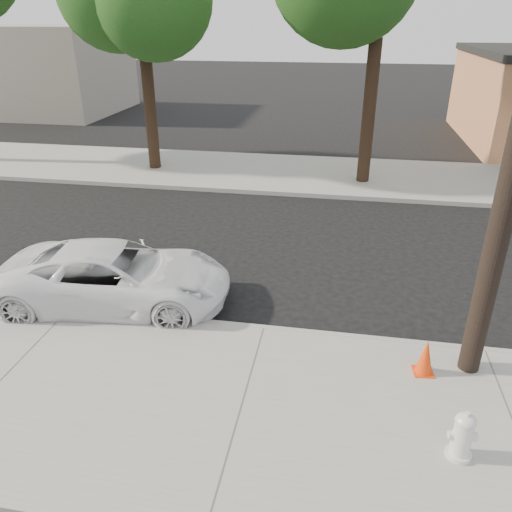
% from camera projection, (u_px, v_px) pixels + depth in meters
% --- Properties ---
extents(ground, '(120.00, 120.00, 0.00)m').
position_uv_depth(ground, '(279.00, 282.00, 11.47)').
color(ground, black).
rests_on(ground, ground).
extents(near_sidewalk, '(90.00, 4.40, 0.15)m').
position_uv_depth(near_sidewalk, '(241.00, 410.00, 7.63)').
color(near_sidewalk, gray).
rests_on(near_sidewalk, ground).
extents(far_sidewalk, '(90.00, 5.00, 0.15)m').
position_uv_depth(far_sidewalk, '(308.00, 174.00, 18.98)').
color(far_sidewalk, gray).
rests_on(far_sidewalk, ground).
extents(curb_near, '(90.00, 0.12, 0.16)m').
position_uv_depth(curb_near, '(264.00, 330.00, 9.58)').
color(curb_near, '#9E9B93').
rests_on(curb_near, ground).
extents(building_far, '(14.00, 8.00, 5.00)m').
position_uv_depth(building_far, '(6.00, 69.00, 31.25)').
color(building_far, gray).
rests_on(building_far, ground).
extents(police_cruiser, '(4.96, 2.72, 1.32)m').
position_uv_depth(police_cruiser, '(116.00, 276.00, 10.31)').
color(police_cruiser, white).
rests_on(police_cruiser, ground).
extents(fire_hydrant, '(0.37, 0.34, 0.71)m').
position_uv_depth(fire_hydrant, '(462.00, 436.00, 6.61)').
color(fire_hydrant, silver).
rests_on(fire_hydrant, near_sidewalk).
extents(traffic_cone, '(0.36, 0.36, 0.64)m').
position_uv_depth(traffic_cone, '(425.00, 357.00, 8.20)').
color(traffic_cone, '#EF3D0C').
rests_on(traffic_cone, near_sidewalk).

